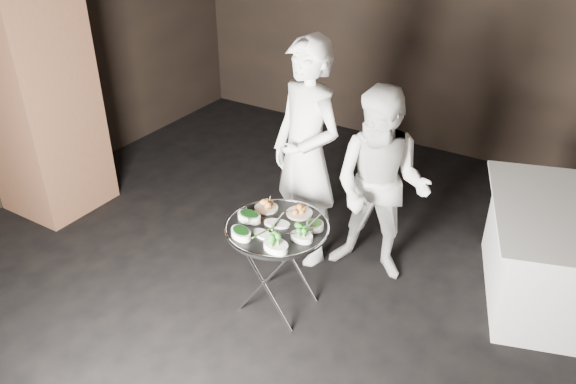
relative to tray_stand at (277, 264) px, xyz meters
The scene contains 17 objects.
floor 0.47m from the tray_stand, 135.86° to the right, with size 6.00×7.00×0.05m, color black.
wall_back 3.56m from the tray_stand, 92.37° to the left, with size 6.00×0.05×3.00m, color black.
column_left 2.94m from the tray_stand, behind, with size 0.80×0.80×3.00m, color brown.
tray_stand is the anchor object (origin of this frame).
serving_tray 0.33m from the tray_stand, 90.00° to the right, with size 0.75×0.75×0.04m.
potato_plate_a 0.44m from the tray_stand, 141.48° to the left, with size 0.18×0.18×0.06m.
potato_plate_b 0.43m from the tray_stand, 76.29° to the left, with size 0.19×0.19×0.07m.
greens_bowl 0.46m from the tray_stand, 25.30° to the left, with size 0.13×0.13×0.07m.
asparagus_plate_a 0.35m from the tray_stand, 120.32° to the left, with size 0.21×0.15×0.04m.
asparagus_plate_b 0.38m from the tray_stand, 99.14° to the right, with size 0.18×0.13×0.03m.
spinach_bowl_a 0.43m from the tray_stand, behind, with size 0.19×0.13×0.08m.
spinach_bowl_b 0.46m from the tray_stand, 121.12° to the right, with size 0.21×0.18×0.07m.
broccoli_bowl_a 0.44m from the tray_stand, 11.83° to the right, with size 0.17×0.12×0.07m.
broccoli_bowl_b 0.46m from the tray_stand, 58.99° to the right, with size 0.21×0.17×0.08m.
serving_utensils 0.39m from the tray_stand, 76.29° to the left, with size 0.59×0.42×0.01m.
waiter_left 0.93m from the tray_stand, 104.04° to the left, with size 0.70×0.46×1.92m, color silver.
waiter_right 1.00m from the tray_stand, 60.67° to the left, with size 0.79×0.61×1.62m, color silver.
Camera 1 is at (1.96, -2.66, 2.97)m, focal length 35.00 mm.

